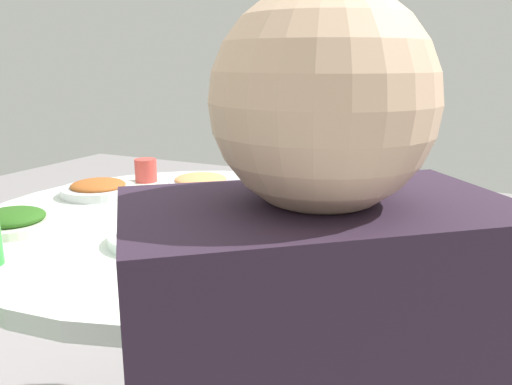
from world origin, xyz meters
The scene contains 9 objects.
round_dining_table centered at (0.00, 0.00, 0.64)m, with size 1.13×1.13×0.78m.
rice_bowl centered at (-0.06, -0.33, 0.82)m, with size 0.29×0.29×0.09m.
soup_bowl centered at (0.29, -0.25, 0.80)m, with size 0.27×0.27×0.06m.
dish_shrimp centered at (0.28, 0.16, 0.79)m, with size 0.20×0.20×0.04m.
dish_greens centered at (-0.27, 0.33, 0.80)m, with size 0.20×0.20×0.05m.
dish_stirfry centered at (0.06, 0.37, 0.79)m, with size 0.21×0.21×0.05m.
dish_eggplant centered at (-0.20, -0.04, 0.80)m, with size 0.23×0.23×0.05m.
tea_cup_near centered at (0.26, 0.36, 0.81)m, with size 0.07×0.07×0.07m, color #D0443D.
tea_cup_far centered at (0.49, -0.09, 0.80)m, with size 0.07×0.07×0.06m, color #336089.
Camera 1 is at (-1.07, -0.69, 1.16)m, focal length 36.58 mm.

